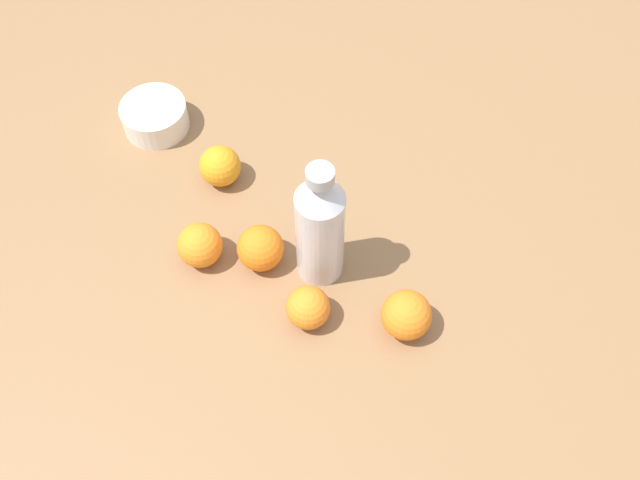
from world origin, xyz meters
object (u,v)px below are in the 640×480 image
(orange_1, at_px, (308,308))
(orange_2, at_px, (200,245))
(orange_3, at_px, (260,248))
(orange_0, at_px, (406,315))
(ceramic_bowl, at_px, (155,116))
(orange_4, at_px, (220,166))
(water_bottle, at_px, (320,226))

(orange_1, distance_m, orange_2, 0.21)
(orange_3, bearing_deg, orange_1, -52.11)
(orange_0, bearing_deg, ceramic_bowl, 137.98)
(orange_1, relative_size, orange_4, 0.95)
(water_bottle, height_order, orange_4, water_bottle)
(orange_2, height_order, orange_4, orange_2)
(orange_3, bearing_deg, orange_0, -26.42)
(water_bottle, distance_m, orange_1, 0.13)
(orange_0, distance_m, orange_2, 0.35)
(water_bottle, relative_size, ceramic_bowl, 2.10)
(orange_4, bearing_deg, orange_3, -63.85)
(orange_0, height_order, ceramic_bowl, orange_0)
(orange_0, bearing_deg, orange_2, 160.21)
(orange_2, relative_size, orange_3, 0.97)
(water_bottle, xyz_separation_m, orange_1, (-0.02, -0.09, -0.08))
(water_bottle, height_order, orange_0, water_bottle)
(orange_0, xyz_separation_m, orange_4, (-0.31, 0.28, -0.00))
(orange_2, height_order, orange_3, orange_3)
(water_bottle, xyz_separation_m, orange_0, (0.13, -0.10, -0.08))
(water_bottle, relative_size, orange_2, 3.43)
(orange_0, xyz_separation_m, orange_3, (-0.23, 0.11, -0.00))
(orange_2, bearing_deg, ceramic_bowl, 112.49)
(orange_1, height_order, orange_3, orange_3)
(water_bottle, bearing_deg, orange_0, -31.04)
(orange_2, height_order, ceramic_bowl, orange_2)
(orange_0, relative_size, orange_1, 1.13)
(orange_4, bearing_deg, orange_2, -95.74)
(ceramic_bowl, bearing_deg, orange_4, -41.99)
(orange_1, xyz_separation_m, ceramic_bowl, (-0.29, 0.39, -0.01))
(water_bottle, bearing_deg, orange_1, -92.56)
(orange_1, height_order, ceramic_bowl, orange_1)
(water_bottle, height_order, orange_1, water_bottle)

